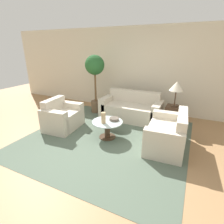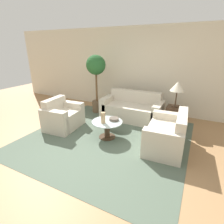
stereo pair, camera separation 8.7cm
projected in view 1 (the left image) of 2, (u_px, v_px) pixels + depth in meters
The scene contains 12 objects.
ground_plane at pixel (87, 154), 3.46m from camera, with size 14.00×14.00×0.00m, color #9E754C.
wall_back at pixel (137, 70), 5.56m from camera, with size 10.00×0.06×2.60m.
rug at pixel (107, 137), 4.11m from camera, with size 3.56×3.52×0.01m.
sofa_main at pixel (131, 110), 5.09m from camera, with size 1.73×0.77×0.80m.
armchair at pixel (62, 118), 4.50m from camera, with size 0.78×1.00×0.77m.
loveseat at pixel (169, 135), 3.62m from camera, with size 0.80×1.27×0.79m.
coffee_table at pixel (107, 127), 4.02m from camera, with size 0.70×0.70×0.41m.
side_table at pixel (173, 116), 4.60m from camera, with size 0.39×0.39×0.56m.
table_lamp at pixel (177, 87), 4.32m from camera, with size 0.35×0.35×0.64m.
potted_plant at pixel (95, 72), 5.28m from camera, with size 0.59×0.59×1.79m.
vase at pixel (103, 118), 3.83m from camera, with size 0.10×0.10×0.25m.
bowl at pixel (114, 119), 4.02m from camera, with size 0.22×0.22×0.06m.
Camera 1 is at (1.72, -2.45, 1.99)m, focal length 28.00 mm.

